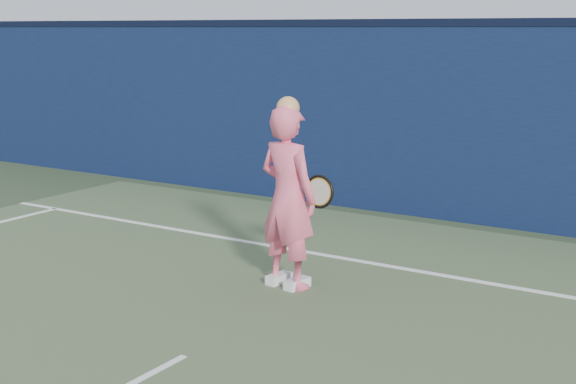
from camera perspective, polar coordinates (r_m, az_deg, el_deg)
The scene contains 4 objects.
backstop_wall at distance 10.71m, azimuth 11.61°, elevation 4.75°, with size 24.00×0.40×2.50m, color #0C1734.
wall_cap at distance 10.64m, azimuth 11.90°, elevation 11.71°, with size 24.00×0.42×0.10m, color black.
player at distance 7.68m, azimuth -0.00°, elevation -0.35°, with size 0.71×0.53×1.86m.
racket at distance 7.98m, azimuth 2.07°, elevation -0.00°, with size 0.62×0.22×0.34m.
Camera 1 is at (3.77, -3.45, 2.49)m, focal length 50.00 mm.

